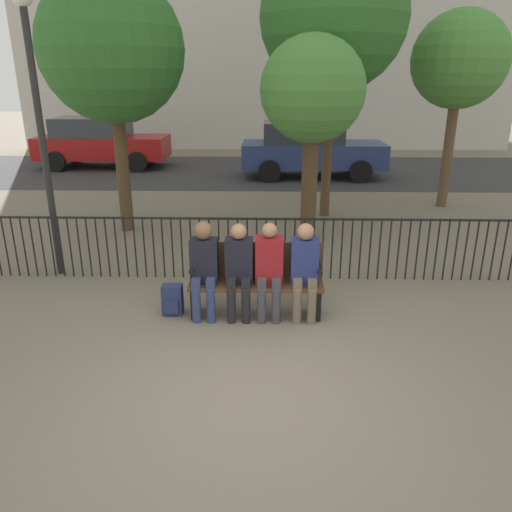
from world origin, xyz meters
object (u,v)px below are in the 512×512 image
(seated_person_2, at_px, (269,267))
(tree_3, at_px, (334,17))
(backpack, at_px, (172,300))
(seated_person_3, at_px, (305,267))
(seated_person_0, at_px, (204,264))
(parked_car_1, at_px, (100,142))
(seated_person_1, at_px, (239,267))
(tree_1, at_px, (112,50))
(lamp_post, at_px, (36,97))
(tree_2, at_px, (460,61))
(tree_0, at_px, (313,92))
(park_bench, at_px, (256,277))
(parked_car_0, at_px, (310,149))

(seated_person_2, height_order, tree_3, tree_3)
(backpack, bearing_deg, tree_3, 63.35)
(seated_person_3, bearing_deg, tree_3, 80.94)
(seated_person_2, distance_m, backpack, 1.33)
(seated_person_0, xyz_separation_m, backpack, (-0.43, 0.04, -0.51))
(seated_person_2, distance_m, parked_car_1, 12.22)
(seated_person_1, relative_size, backpack, 3.08)
(seated_person_3, height_order, tree_1, tree_1)
(tree_1, xyz_separation_m, lamp_post, (-0.43, -2.34, -0.70))
(seated_person_0, bearing_deg, tree_2, 50.12)
(tree_0, xyz_separation_m, lamp_post, (-3.97, -1.94, -0.01))
(tree_2, height_order, tree_3, tree_3)
(seated_person_2, xyz_separation_m, parked_car_1, (-5.57, 10.88, 0.16))
(park_bench, height_order, parked_car_0, parked_car_0)
(seated_person_0, xyz_separation_m, tree_1, (-2.00, 3.75, 2.62))
(seated_person_0, height_order, tree_1, tree_1)
(parked_car_0, height_order, parked_car_1, same)
(seated_person_2, height_order, parked_car_0, parked_car_0)
(seated_person_2, height_order, tree_1, tree_1)
(seated_person_1, bearing_deg, tree_1, 123.01)
(seated_person_3, height_order, tree_0, tree_0)
(seated_person_3, relative_size, tree_1, 0.26)
(park_bench, bearing_deg, seated_person_2, -37.73)
(seated_person_3, relative_size, tree_2, 0.29)
(tree_2, xyz_separation_m, parked_car_1, (-9.63, 5.05, -2.34))
(seated_person_0, xyz_separation_m, tree_3, (2.03, 4.93, 3.26))
(tree_2, height_order, lamp_post, tree_2)
(tree_0, bearing_deg, park_bench, -105.59)
(seated_person_0, relative_size, seated_person_1, 1.02)
(seated_person_2, distance_m, tree_1, 5.38)
(park_bench, relative_size, tree_1, 0.36)
(tree_2, bearing_deg, backpack, -132.47)
(lamp_post, height_order, parked_car_0, lamp_post)
(lamp_post, bearing_deg, tree_3, 38.32)
(seated_person_3, xyz_separation_m, tree_2, (3.63, 5.83, 2.50))
(lamp_post, bearing_deg, park_bench, -22.72)
(backpack, bearing_deg, tree_1, 113.03)
(park_bench, height_order, seated_person_3, seated_person_3)
(park_bench, xyz_separation_m, parked_car_0, (1.39, 9.25, 0.35))
(tree_3, bearing_deg, tree_0, -107.09)
(tree_1, height_order, tree_3, tree_3)
(backpack, height_order, parked_car_0, parked_car_0)
(seated_person_2, height_order, backpack, seated_person_2)
(tree_0, distance_m, tree_1, 3.63)
(seated_person_0, height_order, parked_car_0, parked_car_0)
(tree_3, distance_m, lamp_post, 5.84)
(seated_person_3, xyz_separation_m, parked_car_0, (0.79, 9.37, 0.16))
(tree_0, xyz_separation_m, parked_car_1, (-6.30, 7.52, -1.78))
(backpack, height_order, tree_3, tree_3)
(backpack, distance_m, tree_1, 5.10)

